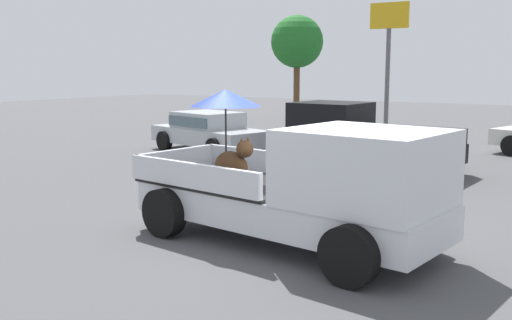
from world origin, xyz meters
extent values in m
plane|color=#4C4C4F|center=(0.00, 0.00, 0.00)|extent=(80.00, 80.00, 0.00)
cylinder|color=black|center=(1.86, 0.76, 0.40)|extent=(0.83, 0.37, 0.80)
cylinder|color=black|center=(1.62, -1.18, 0.40)|extent=(0.83, 0.37, 0.80)
cylinder|color=black|center=(-1.62, 1.18, 0.40)|extent=(0.83, 0.37, 0.80)
cylinder|color=black|center=(-1.86, -0.76, 0.40)|extent=(0.83, 0.37, 0.80)
cube|color=silver|center=(0.00, 0.00, 0.57)|extent=(5.18, 2.39, 0.50)
cube|color=silver|center=(1.39, -0.17, 1.36)|extent=(2.31, 2.10, 1.08)
cube|color=#4C606B|center=(2.38, -0.29, 1.56)|extent=(0.27, 1.71, 0.64)
cube|color=black|center=(-1.14, 0.14, 0.85)|extent=(3.00, 2.16, 0.06)
cube|color=silver|center=(-1.03, 1.05, 1.08)|extent=(2.79, 0.44, 0.40)
cube|color=silver|center=(-1.25, -0.77, 1.08)|extent=(2.79, 0.44, 0.40)
cube|color=silver|center=(-2.48, 0.30, 1.08)|extent=(0.32, 1.84, 0.40)
ellipsoid|color=#472D19|center=(-1.01, -0.05, 1.14)|extent=(0.71, 0.40, 0.52)
sphere|color=#472D19|center=(-0.71, -0.09, 1.46)|extent=(0.31, 0.31, 0.28)
cone|color=#472D19|center=(-0.70, -0.01, 1.60)|extent=(0.10, 0.10, 0.12)
cone|color=#472D19|center=(-0.72, -0.17, 1.60)|extent=(0.10, 0.10, 0.12)
cylinder|color=black|center=(-1.16, 0.03, 1.52)|extent=(0.03, 0.03, 1.28)
cone|color=#1E33B7|center=(-1.16, 0.03, 2.26)|extent=(1.30, 1.30, 0.28)
cylinder|color=black|center=(-3.16, 6.31, 0.38)|extent=(0.77, 0.31, 0.76)
cylinder|color=black|center=(-3.04, 8.20, 0.38)|extent=(0.77, 0.31, 0.76)
cylinder|color=black|center=(0.04, 6.11, 0.38)|extent=(0.77, 0.31, 0.76)
cylinder|color=black|center=(0.15, 8.01, 0.38)|extent=(0.77, 0.31, 0.76)
cube|color=black|center=(-1.50, 7.16, 0.55)|extent=(4.90, 2.09, 0.50)
cube|color=black|center=(-2.70, 7.23, 1.30)|extent=(2.01, 1.91, 1.00)
cube|color=black|center=(-0.50, 7.09, 1.00)|extent=(2.81, 1.96, 0.40)
cylinder|color=black|center=(-5.70, 8.00, 0.33)|extent=(0.69, 0.38, 0.66)
cylinder|color=black|center=(-6.14, 6.29, 0.33)|extent=(0.69, 0.38, 0.66)
cylinder|color=black|center=(-8.31, 8.68, 0.33)|extent=(0.69, 0.38, 0.66)
cylinder|color=black|center=(-8.75, 6.97, 0.33)|extent=(0.69, 0.38, 0.66)
cube|color=#ADB2B7|center=(-7.22, 7.48, 0.55)|extent=(4.60, 2.79, 0.52)
cube|color=#ADB2B7|center=(-7.32, 7.51, 1.05)|extent=(2.44, 2.08, 0.56)
cube|color=#4C606B|center=(-7.32, 7.51, 1.05)|extent=(2.40, 2.14, 0.32)
cylinder|color=black|center=(1.33, 12.00, 0.33)|extent=(0.69, 0.39, 0.66)
cylinder|color=#59595B|center=(-3.04, 12.52, 2.07)|extent=(0.16, 0.16, 4.15)
cube|color=gold|center=(-3.04, 12.52, 4.60)|extent=(1.40, 0.12, 0.90)
cylinder|color=brown|center=(-10.23, 18.81, 1.59)|extent=(0.32, 0.32, 3.18)
sphere|color=#1E6623|center=(-10.23, 18.81, 4.11)|extent=(2.66, 2.66, 2.66)
camera|label=1|loc=(4.48, -7.77, 2.73)|focal=40.99mm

